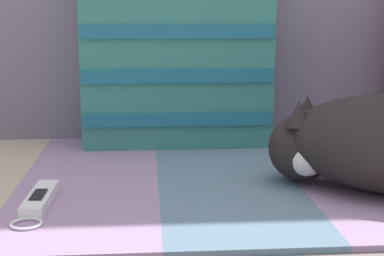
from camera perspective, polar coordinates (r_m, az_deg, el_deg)
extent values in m
cube|color=#6B605B|center=(1.23, 2.73, -9.02)|extent=(1.88, 0.88, 0.21)
cube|color=gray|center=(1.18, -9.68, -4.59)|extent=(0.26, 0.79, 0.01)
cube|color=slate|center=(1.18, 2.89, -4.39)|extent=(0.26, 0.79, 0.01)
cube|color=gray|center=(1.24, 14.81, -4.00)|extent=(0.26, 0.79, 0.01)
cube|color=slate|center=(1.53, 1.09, 9.67)|extent=(1.88, 0.14, 0.54)
cube|color=#337A70|center=(1.38, -1.48, 7.38)|extent=(0.44, 0.13, 0.44)
cube|color=#1E667F|center=(1.33, -1.29, 0.83)|extent=(0.43, 0.01, 0.03)
cube|color=#1E667F|center=(1.32, -1.31, 5.04)|extent=(0.43, 0.01, 0.03)
cube|color=#1E667F|center=(1.31, -1.33, 9.32)|extent=(0.43, 0.01, 0.03)
sphere|color=black|center=(1.11, 10.61, -1.90)|extent=(0.12, 0.12, 0.12)
sphere|color=white|center=(1.08, 11.06, -2.79)|extent=(0.07, 0.07, 0.07)
ellipsoid|color=white|center=(1.04, 17.31, -3.39)|extent=(0.12, 0.05, 0.08)
cone|color=black|center=(1.06, 10.35, 1.38)|extent=(0.05, 0.05, 0.05)
cone|color=black|center=(1.12, 11.11, 1.94)|extent=(0.05, 0.05, 0.05)
cube|color=white|center=(1.01, -14.50, -6.62)|extent=(0.04, 0.16, 0.02)
cube|color=black|center=(1.00, -14.67, -6.26)|extent=(0.02, 0.06, 0.00)
cube|color=black|center=(1.08, -13.69, -5.40)|extent=(0.03, 0.01, 0.02)
torus|color=silver|center=(0.92, -15.76, -8.94)|extent=(0.05, 0.05, 0.01)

